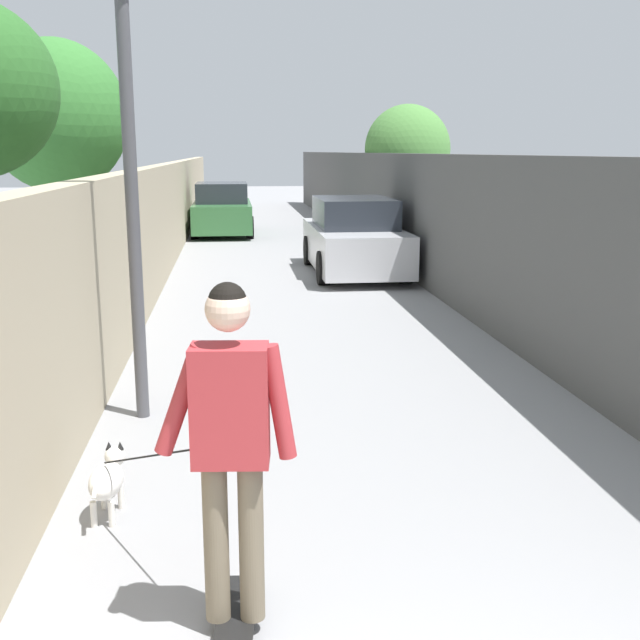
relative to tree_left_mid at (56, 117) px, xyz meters
name	(u,v)px	position (x,y,z in m)	size (l,w,h in m)	color
ground_plane	(287,275)	(1.00, -4.14, -3.05)	(80.00, 80.00, 0.00)	gray
wall_left	(148,233)	(-1.00, -1.61, -1.96)	(48.00, 0.30, 2.19)	tan
fence_right	(436,223)	(-1.00, -6.67, -1.84)	(48.00, 0.30, 2.42)	#4C4C4C
tree_left_mid	(56,117)	(0.00, 0.00, 0.00)	(2.50, 2.50, 4.40)	#473523
tree_right_distant	(407,150)	(6.00, -7.72, -0.56)	(2.27, 2.27, 3.68)	#473523
lamp_post	(127,102)	(-7.34, -2.16, -0.17)	(0.36, 0.36, 4.20)	#4C4C51
skateboard	(236,619)	(-10.81, -3.01, -2.99)	(0.82, 0.28, 0.08)	black
person_skateboarder	(231,428)	(-10.81, -3.01, -1.92)	(0.26, 0.71, 1.78)	#726651
dog	(108,478)	(-9.39, -2.15, -2.78)	(1.74, 1.00, 1.06)	white
car_near	(354,239)	(1.06, -5.52, -2.34)	(4.25, 1.80, 1.54)	silver
car_far	(222,210)	(9.00, -2.76, -2.34)	(4.10, 1.80, 1.54)	#336B38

